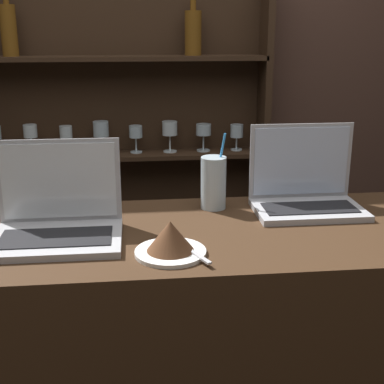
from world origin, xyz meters
TOP-DOWN VIEW (x-y plane):
  - back_wall at (0.00, 1.49)m, footprint 7.00×0.06m
  - back_shelf at (-0.13, 1.41)m, footprint 1.37×0.18m
  - laptop_near at (-0.27, 0.27)m, footprint 0.33×0.24m
  - laptop_far at (0.44, 0.42)m, footprint 0.32×0.20m
  - cake_plate at (0.02, 0.13)m, footprint 0.17×0.18m
  - water_glass at (0.17, 0.46)m, footprint 0.08×0.08m

SIDE VIEW (x-z plane):
  - back_shelf at x=-0.13m, z-range 0.04..1.78m
  - cake_plate at x=0.02m, z-range 0.99..1.08m
  - laptop_near at x=-0.27m, z-range 0.93..1.17m
  - laptop_far at x=0.44m, z-range 0.93..1.18m
  - water_glass at x=0.17m, z-range 0.96..1.19m
  - back_wall at x=0.00m, z-range 0.00..2.70m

